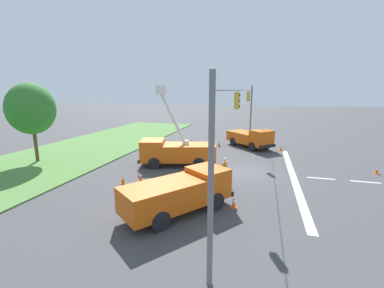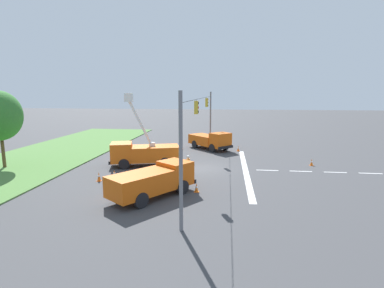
{
  "view_description": "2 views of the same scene",
  "coord_description": "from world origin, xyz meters",
  "px_view_note": "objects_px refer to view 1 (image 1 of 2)",
  "views": [
    {
      "loc": [
        -20.64,
        -1.48,
        6.58
      ],
      "look_at": [
        -0.98,
        3.94,
        2.33
      ],
      "focal_mm": 24.0,
      "sensor_mm": 36.0,
      "label": 1
    },
    {
      "loc": [
        -27.45,
        -2.28,
        7.11
      ],
      "look_at": [
        0.06,
        0.98,
        2.32
      ],
      "focal_mm": 28.0,
      "sensor_mm": 36.0,
      "label": 2
    }
  ],
  "objects_px": {
    "utility_truck_support_far": "(180,192)",
    "traffic_cone_mid_left": "(140,176)",
    "traffic_cone_far_left": "(281,148)",
    "traffic_cone_foreground_left": "(377,170)",
    "traffic_cone_lane_edge_a": "(234,202)",
    "utility_truck_support_near": "(251,138)",
    "traffic_cone_lane_edge_b": "(191,143)",
    "road_worker": "(225,168)",
    "traffic_cone_foreground_right": "(213,160)",
    "traffic_cone_mid_right": "(123,179)",
    "traffic_cone_near_bucket": "(219,143)",
    "utility_truck_bucket_lift": "(176,150)",
    "tree_centre": "(31,109)"
  },
  "relations": [
    {
      "from": "utility_truck_support_far",
      "to": "traffic_cone_mid_left",
      "type": "bearing_deg",
      "value": 47.65
    },
    {
      "from": "traffic_cone_far_left",
      "to": "traffic_cone_foreground_left",
      "type": "bearing_deg",
      "value": -133.19
    },
    {
      "from": "traffic_cone_foreground_left",
      "to": "traffic_cone_lane_edge_a",
      "type": "relative_size",
      "value": 1.02
    },
    {
      "from": "utility_truck_support_near",
      "to": "traffic_cone_foreground_left",
      "type": "height_order",
      "value": "utility_truck_support_near"
    },
    {
      "from": "traffic_cone_lane_edge_b",
      "to": "traffic_cone_mid_left",
      "type": "bearing_deg",
      "value": 178.11
    },
    {
      "from": "road_worker",
      "to": "traffic_cone_lane_edge_a",
      "type": "bearing_deg",
      "value": -164.77
    },
    {
      "from": "traffic_cone_foreground_right",
      "to": "traffic_cone_mid_right",
      "type": "height_order",
      "value": "traffic_cone_mid_right"
    },
    {
      "from": "traffic_cone_mid_left",
      "to": "traffic_cone_lane_edge_a",
      "type": "distance_m",
      "value": 7.67
    },
    {
      "from": "traffic_cone_mid_right",
      "to": "traffic_cone_near_bucket",
      "type": "xyz_separation_m",
      "value": [
        14.43,
        -4.56,
        0.02
      ]
    },
    {
      "from": "road_worker",
      "to": "traffic_cone_lane_edge_a",
      "type": "relative_size",
      "value": 2.66
    },
    {
      "from": "traffic_cone_lane_edge_a",
      "to": "traffic_cone_lane_edge_b",
      "type": "bearing_deg",
      "value": 24.02
    },
    {
      "from": "road_worker",
      "to": "traffic_cone_foreground_left",
      "type": "relative_size",
      "value": 2.61
    },
    {
      "from": "traffic_cone_foreground_right",
      "to": "traffic_cone_mid_right",
      "type": "distance_m",
      "value": 8.84
    },
    {
      "from": "utility_truck_bucket_lift",
      "to": "traffic_cone_lane_edge_b",
      "type": "relative_size",
      "value": 9.44
    },
    {
      "from": "utility_truck_bucket_lift",
      "to": "road_worker",
      "type": "distance_m",
      "value": 5.61
    },
    {
      "from": "utility_truck_support_far",
      "to": "traffic_cone_lane_edge_a",
      "type": "distance_m",
      "value": 3.24
    },
    {
      "from": "tree_centre",
      "to": "road_worker",
      "type": "height_order",
      "value": "tree_centre"
    },
    {
      "from": "road_worker",
      "to": "traffic_cone_far_left",
      "type": "xyz_separation_m",
      "value": [
        11.4,
        -4.7,
        -0.65
      ]
    },
    {
      "from": "road_worker",
      "to": "tree_centre",
      "type": "bearing_deg",
      "value": 88.59
    },
    {
      "from": "road_worker",
      "to": "traffic_cone_foreground_right",
      "type": "height_order",
      "value": "road_worker"
    },
    {
      "from": "traffic_cone_mid_left",
      "to": "utility_truck_bucket_lift",
      "type": "bearing_deg",
      "value": -15.0
    },
    {
      "from": "tree_centre",
      "to": "traffic_cone_far_left",
      "type": "bearing_deg",
      "value": -63.91
    },
    {
      "from": "tree_centre",
      "to": "traffic_cone_far_left",
      "type": "distance_m",
      "value": 25.35
    },
    {
      "from": "utility_truck_support_near",
      "to": "traffic_cone_mid_left",
      "type": "bearing_deg",
      "value": 152.4
    },
    {
      "from": "traffic_cone_foreground_left",
      "to": "utility_truck_bucket_lift",
      "type": "bearing_deg",
      "value": 96.92
    },
    {
      "from": "utility_truck_support_far",
      "to": "traffic_cone_near_bucket",
      "type": "bearing_deg",
      "value": 2.49
    },
    {
      "from": "utility_truck_support_near",
      "to": "traffic_cone_lane_edge_a",
      "type": "distance_m",
      "value": 16.6
    },
    {
      "from": "traffic_cone_foreground_right",
      "to": "traffic_cone_lane_edge_b",
      "type": "height_order",
      "value": "traffic_cone_lane_edge_b"
    },
    {
      "from": "utility_truck_bucket_lift",
      "to": "traffic_cone_far_left",
      "type": "relative_size",
      "value": 10.05
    },
    {
      "from": "tree_centre",
      "to": "utility_truck_support_near",
      "type": "distance_m",
      "value": 22.64
    },
    {
      "from": "traffic_cone_mid_left",
      "to": "traffic_cone_near_bucket",
      "type": "height_order",
      "value": "traffic_cone_near_bucket"
    },
    {
      "from": "utility_truck_bucket_lift",
      "to": "utility_truck_support_near",
      "type": "relative_size",
      "value": 1.19
    },
    {
      "from": "tree_centre",
      "to": "traffic_cone_near_bucket",
      "type": "bearing_deg",
      "value": -53.24
    },
    {
      "from": "traffic_cone_mid_left",
      "to": "traffic_cone_foreground_left",
      "type": "bearing_deg",
      "value": -69.54
    },
    {
      "from": "utility_truck_support_far",
      "to": "traffic_cone_lane_edge_b",
      "type": "bearing_deg",
      "value": 13.47
    },
    {
      "from": "utility_truck_bucket_lift",
      "to": "utility_truck_support_near",
      "type": "bearing_deg",
      "value": -32.95
    },
    {
      "from": "traffic_cone_mid_left",
      "to": "traffic_cone_near_bucket",
      "type": "relative_size",
      "value": 0.92
    },
    {
      "from": "traffic_cone_lane_edge_a",
      "to": "traffic_cone_far_left",
      "type": "relative_size",
      "value": 0.94
    },
    {
      "from": "tree_centre",
      "to": "traffic_cone_mid_right",
      "type": "xyz_separation_m",
      "value": [
        -3.01,
        -10.72,
        -4.6
      ]
    },
    {
      "from": "utility_truck_support_near",
      "to": "road_worker",
      "type": "xyz_separation_m",
      "value": [
        -12.23,
        1.26,
        -0.16
      ]
    },
    {
      "from": "tree_centre",
      "to": "traffic_cone_foreground_right",
      "type": "height_order",
      "value": "tree_centre"
    },
    {
      "from": "traffic_cone_lane_edge_a",
      "to": "traffic_cone_mid_right",
      "type": "bearing_deg",
      "value": 77.79
    },
    {
      "from": "utility_truck_support_far",
      "to": "traffic_cone_far_left",
      "type": "xyz_separation_m",
      "value": [
        17.07,
        -6.33,
        -0.85
      ]
    },
    {
      "from": "traffic_cone_mid_left",
      "to": "traffic_cone_mid_right",
      "type": "height_order",
      "value": "traffic_cone_mid_right"
    },
    {
      "from": "traffic_cone_mid_right",
      "to": "traffic_cone_near_bucket",
      "type": "relative_size",
      "value": 0.95
    },
    {
      "from": "traffic_cone_mid_left",
      "to": "traffic_cone_far_left",
      "type": "bearing_deg",
      "value": -39.33
    },
    {
      "from": "traffic_cone_foreground_right",
      "to": "traffic_cone_near_bucket",
      "type": "relative_size",
      "value": 0.74
    },
    {
      "from": "traffic_cone_lane_edge_a",
      "to": "tree_centre",
      "type": "bearing_deg",
      "value": 75.79
    },
    {
      "from": "tree_centre",
      "to": "traffic_cone_foreground_left",
      "type": "xyz_separation_m",
      "value": [
        4.46,
        -29.3,
        -4.64
      ]
    },
    {
      "from": "traffic_cone_foreground_left",
      "to": "traffic_cone_lane_edge_b",
      "type": "bearing_deg",
      "value": 70.85
    }
  ]
}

